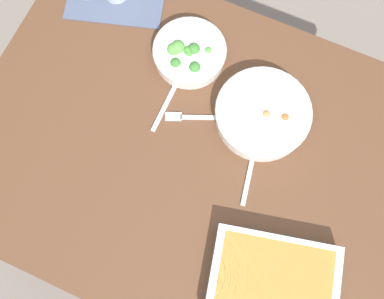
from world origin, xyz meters
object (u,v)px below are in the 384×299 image
(baking_dish, at_px, (273,283))
(broccoli_bowl, at_px, (189,53))
(fork_on_table, at_px, (193,117))
(stew_bowl, at_px, (263,114))
(spoon_by_broccoli, at_px, (171,95))
(spoon_by_stew, at_px, (251,163))

(baking_dish, bearing_deg, broccoli_bowl, 132.35)
(broccoli_bowl, height_order, fork_on_table, broccoli_bowl)
(fork_on_table, bearing_deg, stew_bowl, 23.37)
(spoon_by_broccoli, relative_size, fork_on_table, 1.03)
(broccoli_bowl, bearing_deg, stew_bowl, -18.59)
(baking_dish, distance_m, fork_on_table, 0.47)
(stew_bowl, relative_size, spoon_by_stew, 1.44)
(spoon_by_stew, distance_m, fork_on_table, 0.20)
(spoon_by_stew, bearing_deg, baking_dish, -58.96)
(spoon_by_stew, height_order, spoon_by_broccoli, same)
(baking_dish, xyz_separation_m, fork_on_table, (-0.35, 0.31, -0.03))
(stew_bowl, xyz_separation_m, broccoli_bowl, (-0.25, 0.08, -0.00))
(broccoli_bowl, relative_size, spoon_by_broccoli, 1.15)
(spoon_by_stew, bearing_deg, stew_bowl, 100.56)
(fork_on_table, bearing_deg, spoon_by_broccoli, 158.09)
(stew_bowl, bearing_deg, spoon_by_broccoli, -170.82)
(broccoli_bowl, bearing_deg, baking_dish, -47.65)
(baking_dish, distance_m, spoon_by_stew, 0.30)
(broccoli_bowl, height_order, spoon_by_stew, broccoli_bowl)
(fork_on_table, bearing_deg, spoon_by_stew, -16.31)
(spoon_by_stew, bearing_deg, broccoli_bowl, 142.10)
(baking_dish, distance_m, spoon_by_broccoli, 0.55)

